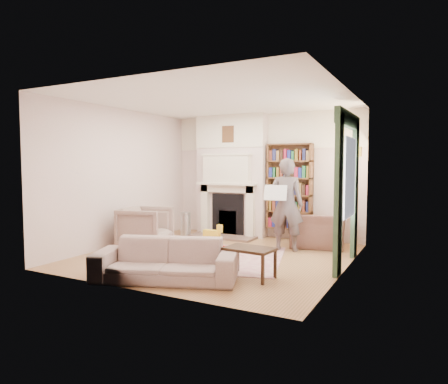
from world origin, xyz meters
The scene contains 25 objects.
floor centered at (0.00, 0.00, 0.00)m, with size 4.50×4.50×0.00m, color brown.
ceiling centered at (0.00, 0.00, 2.80)m, with size 4.50×4.50×0.00m, color white.
wall_back centered at (0.00, 2.25, 1.40)m, with size 4.50×4.50×0.00m, color silver.
wall_front centered at (0.00, -2.25, 1.40)m, with size 4.50×4.50×0.00m, color silver.
wall_left centered at (-2.25, 0.00, 1.40)m, with size 4.50×4.50×0.00m, color silver.
wall_right centered at (2.25, 0.00, 1.40)m, with size 4.50×4.50×0.00m, color silver.
fireplace centered at (-0.75, 2.05, 1.39)m, with size 1.70×0.58×2.80m.
bookcase centered at (0.65, 2.12, 1.18)m, with size 1.00×0.24×1.85m, color brown.
window centered at (2.23, 0.40, 1.45)m, with size 0.02×0.90×1.30m, color silver.
curtain_left centered at (2.20, -0.30, 1.20)m, with size 0.07×0.32×2.40m, color #304B30.
curtain_right centered at (2.20, 1.10, 1.20)m, with size 0.07×0.32×2.40m, color #304B30.
pelmet centered at (2.19, 0.40, 2.38)m, with size 0.09×1.70×0.24m, color #304B30.
wall_sconce centered at (2.03, 1.50, 1.90)m, with size 0.20×0.24×0.24m, color gold, non-canonical shape.
rug centered at (-0.23, -0.23, 0.01)m, with size 2.87×2.21×0.01m, color beige.
armchair_reading centered at (1.40, 1.61, 0.35)m, with size 1.09×0.95×0.71m, color #4A2C27.
armchair_left centered at (-1.58, -0.07, 0.41)m, with size 0.88×0.90×0.82m, color #A9A18C.
sofa centered at (0.07, -1.69, 0.30)m, with size 2.03×0.79×0.59m, color #B1A692.
man_reading centered at (0.95, 1.01, 0.89)m, with size 0.65×0.43×1.78m, color #4F413F.
newspaper centered at (0.80, 0.81, 1.13)m, with size 0.43×0.02×0.30m, color beige.
coffee_table centered at (1.09, -1.03, 0.23)m, with size 0.70×0.45×0.45m, color #312011, non-canonical shape.
paraffin_heater centered at (-1.65, 1.47, 0.28)m, with size 0.24×0.24×0.55m, color #B1B3B9.
rocking_horse centered at (-0.43, 0.54, 0.24)m, with size 0.55×0.22×0.48m, color yellow, non-canonical shape.
board_game centered at (-0.47, 0.04, 0.03)m, with size 0.37×0.37×0.03m, color #EDCA53.
game_box_lid centered at (-0.71, -0.27, 0.04)m, with size 0.32×0.21×0.05m, color #B83115.
comic_annuals centered at (0.24, -0.44, 0.02)m, with size 0.54×0.52×0.02m.
Camera 1 is at (3.43, -6.29, 1.67)m, focal length 32.00 mm.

